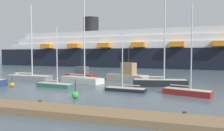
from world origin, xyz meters
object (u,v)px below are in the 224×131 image
(sailboat_5, at_px, (187,91))
(cruise_ship, at_px, (144,50))
(fishing_boat_0, at_px, (81,75))
(fishing_boat_1, at_px, (127,75))
(channel_buoy_1, at_px, (75,95))
(sailboat_1, at_px, (160,81))
(channel_buoy_0, at_px, (17,75))
(sailboat_7, at_px, (29,77))
(sailboat_0, at_px, (55,84))
(sailboat_4, at_px, (82,78))
(sailboat_3, at_px, (125,89))
(channel_buoy_2, at_px, (12,85))

(sailboat_5, bearing_deg, cruise_ship, 123.78)
(fishing_boat_0, distance_m, fishing_boat_1, 7.37)
(sailboat_5, bearing_deg, fishing_boat_1, 149.64)
(channel_buoy_1, bearing_deg, sailboat_1, 57.34)
(fishing_boat_1, xyz_separation_m, channel_buoy_1, (-1.15, -14.56, -0.56))
(fishing_boat_1, relative_size, channel_buoy_0, 4.48)
(channel_buoy_0, xyz_separation_m, cruise_ship, (16.21, 36.10, 4.79))
(sailboat_7, distance_m, channel_buoy_0, 6.37)
(sailboat_7, distance_m, channel_buoy_1, 16.95)
(sailboat_0, bearing_deg, channel_buoy_0, 154.32)
(sailboat_5, relative_size, cruise_ship, 0.09)
(sailboat_1, relative_size, cruise_ship, 0.11)
(sailboat_5, relative_size, channel_buoy_0, 5.92)
(sailboat_0, height_order, channel_buoy_0, sailboat_0)
(sailboat_4, xyz_separation_m, channel_buoy_1, (4.40, -10.34, -0.27))
(sailboat_3, xyz_separation_m, channel_buoy_0, (-22.06, 8.72, 0.07))
(sailboat_4, relative_size, sailboat_7, 1.13)
(channel_buoy_1, bearing_deg, sailboat_3, 57.03)
(sailboat_0, height_order, channel_buoy_2, sailboat_0)
(sailboat_1, distance_m, fishing_boat_0, 13.08)
(fishing_boat_0, height_order, cruise_ship, cruise_ship)
(sailboat_5, bearing_deg, sailboat_1, 139.56)
(sailboat_4, distance_m, channel_buoy_1, 11.24)
(channel_buoy_0, bearing_deg, channel_buoy_2, -50.88)
(sailboat_4, height_order, channel_buoy_0, sailboat_4)
(sailboat_1, height_order, sailboat_5, sailboat_1)
(channel_buoy_0, bearing_deg, sailboat_5, -17.65)
(fishing_boat_1, relative_size, cruise_ship, 0.06)
(sailboat_1, relative_size, fishing_boat_1, 1.78)
(sailboat_3, relative_size, fishing_boat_1, 0.93)
(sailboat_1, height_order, sailboat_4, sailboat_4)
(sailboat_5, xyz_separation_m, sailboat_7, (-22.99, 5.57, 0.12))
(channel_buoy_1, bearing_deg, sailboat_7, 142.20)
(sailboat_7, relative_size, fishing_boat_0, 2.13)
(sailboat_0, xyz_separation_m, sailboat_1, (12.07, 4.70, 0.27))
(sailboat_1, distance_m, sailboat_7, 19.85)
(fishing_boat_1, bearing_deg, sailboat_5, -32.29)
(cruise_ship, bearing_deg, channel_buoy_1, -84.00)
(sailboat_4, distance_m, fishing_boat_0, 3.66)
(sailboat_3, distance_m, channel_buoy_2, 13.97)
(sailboat_0, distance_m, channel_buoy_2, 5.23)
(channel_buoy_0, bearing_deg, sailboat_4, -13.68)
(sailboat_3, relative_size, cruise_ship, 0.06)
(sailboat_4, height_order, fishing_boat_0, sailboat_4)
(sailboat_0, height_order, cruise_ship, cruise_ship)
(sailboat_3, height_order, fishing_boat_1, sailboat_3)
(sailboat_4, height_order, channel_buoy_1, sailboat_4)
(channel_buoy_1, bearing_deg, sailboat_0, 136.20)
(sailboat_3, bearing_deg, cruise_ship, -76.84)
(fishing_boat_0, bearing_deg, channel_buoy_1, -52.80)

